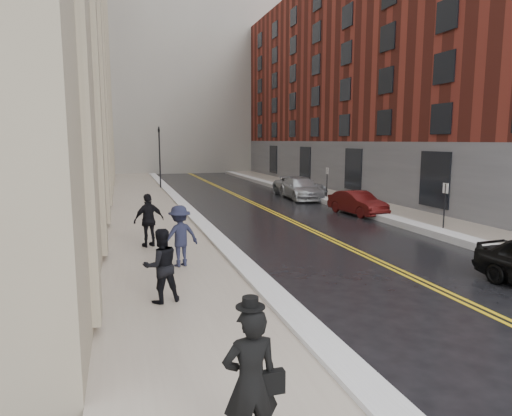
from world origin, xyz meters
TOP-DOWN VIEW (x-y plane):
  - ground at (0.00, 0.00)m, footprint 160.00×160.00m
  - sidewalk_left at (-4.50, 16.00)m, footprint 4.00×64.00m
  - sidewalk_right at (9.00, 16.00)m, footprint 3.00×64.00m
  - lane_stripe_a at (2.38, 16.00)m, footprint 0.12×64.00m
  - lane_stripe_b at (2.62, 16.00)m, footprint 0.12×64.00m
  - snow_ridge_left at (-2.20, 16.00)m, footprint 0.70×60.80m
  - snow_ridge_right at (7.15, 16.00)m, footprint 0.85×60.80m
  - building_right at (17.50, 23.00)m, footprint 14.00×50.00m
  - tower_far_right at (14.00, 66.00)m, footprint 22.00×18.00m
  - traffic_signal at (-2.60, 30.00)m, footprint 0.18×0.15m
  - parking_sign_near at (7.90, 8.00)m, footprint 0.06×0.35m
  - parking_sign_far at (7.90, 20.00)m, footprint 0.06×0.35m
  - car_maroon at (6.73, 13.63)m, footprint 1.90×4.12m
  - car_silver_near at (6.31, 20.81)m, footprint 2.44×5.22m
  - car_silver_far at (6.80, 22.24)m, footprint 2.83×5.37m
  - pedestrian_main at (-4.40, -3.71)m, footprint 0.72×0.48m
  - pedestrian_a at (-4.97, 2.24)m, footprint 1.02×0.87m
  - pedestrian_b at (-4.11, 5.39)m, footprint 1.41×1.08m
  - pedestrian_c at (-4.87, 8.39)m, footprint 1.26×0.85m

SIDE VIEW (x-z plane):
  - ground at x=0.00m, z-range 0.00..0.00m
  - lane_stripe_a at x=2.38m, z-range 0.00..0.01m
  - lane_stripe_b at x=2.62m, z-range 0.00..0.01m
  - sidewalk_left at x=-4.50m, z-range 0.00..0.15m
  - sidewalk_right at x=9.00m, z-range 0.00..0.15m
  - snow_ridge_left at x=-2.20m, z-range 0.00..0.26m
  - snow_ridge_right at x=7.15m, z-range 0.00..0.30m
  - car_maroon at x=6.73m, z-range 0.00..1.31m
  - car_silver_far at x=6.80m, z-range 0.00..1.44m
  - car_silver_near at x=6.31m, z-range 0.00..1.47m
  - pedestrian_a at x=-4.97m, z-range 0.15..1.99m
  - pedestrian_b at x=-4.11m, z-range 0.15..2.08m
  - pedestrian_main at x=-4.40m, z-range 0.15..2.11m
  - pedestrian_c at x=-4.87m, z-range 0.15..2.14m
  - parking_sign_near at x=7.90m, z-range 0.24..2.47m
  - parking_sign_far at x=7.90m, z-range 0.24..2.47m
  - traffic_signal at x=-2.60m, z-range 0.48..5.68m
  - building_right at x=17.50m, z-range 0.00..18.00m
  - tower_far_right at x=14.00m, z-range 0.00..44.00m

